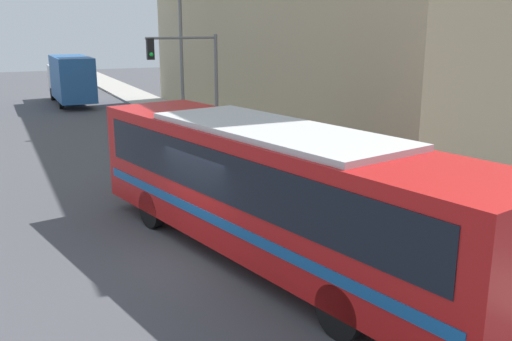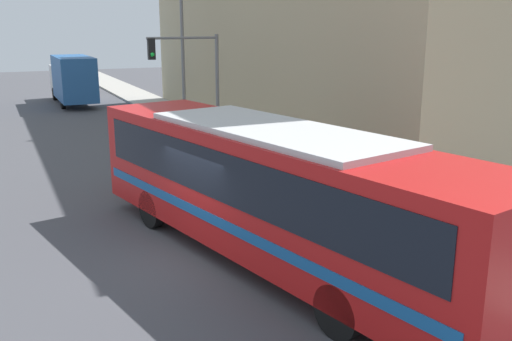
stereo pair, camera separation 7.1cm
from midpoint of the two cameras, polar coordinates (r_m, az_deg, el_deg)
ground_plane at (r=13.82m, az=-5.20°, el=-8.52°), size 120.00×120.00×0.00m
sidewalk at (r=33.98m, az=-7.39°, el=5.33°), size 2.72×70.00×0.12m
building_facade at (r=30.52m, az=3.44°, el=15.99°), size 6.00×27.74×12.42m
city_bus at (r=12.89m, az=1.74°, el=-1.44°), size 5.08×12.42×3.19m
delivery_truck at (r=41.35m, az=-17.86°, el=8.76°), size 2.23×8.22×3.28m
fire_hydrant at (r=19.18m, az=5.05°, el=-0.28°), size 0.21×0.28×0.80m
traffic_light_pole at (r=25.92m, az=-6.30°, el=10.11°), size 3.28×0.35×4.81m
parking_meter at (r=23.87m, az=-1.49°, el=3.73°), size 0.14×0.14×1.20m
street_lamp at (r=31.23m, az=-7.82°, el=12.88°), size 2.36×0.28×7.62m
pedestrian_near_corner at (r=23.99m, az=-0.14°, el=3.95°), size 0.34×0.34×1.73m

